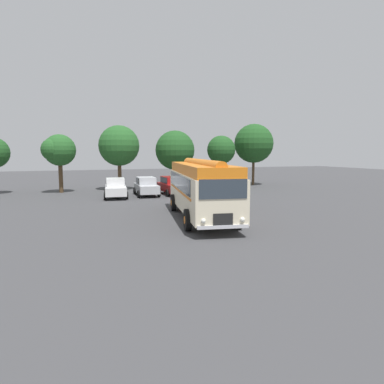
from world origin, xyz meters
The scene contains 10 objects.
ground_plane centered at (0.00, 0.00, 0.00)m, with size 120.00×120.00×0.00m, color #3D3D3F.
vintage_bus centered at (-0.62, 0.20, 1.89)m, with size 4.33×10.37×3.49m.
car_near_left centered at (-4.00, 11.36, 0.85)m, with size 2.35×4.38×1.66m.
car_mid_left centered at (-1.21, 11.84, 0.85)m, with size 2.16×4.30×1.66m.
car_mid_right centered at (1.18, 11.75, 0.85)m, with size 2.04×4.24×1.66m.
tree_left_of_centre centered at (-8.56, 16.90, 4.07)m, with size 3.18×3.02×5.60m.
tree_centre centered at (-2.72, 17.48, 4.53)m, with size 4.14×4.14×6.63m.
tree_right_of_centre centered at (3.48, 17.93, 4.12)m, with size 4.32×4.32×6.27m.
tree_far_right centered at (8.55, 16.80, 4.21)m, with size 3.18×3.18×5.75m.
tree_extra_right centered at (13.16, 17.36, 4.96)m, with size 4.58×4.58×7.21m.
Camera 1 is at (-8.14, -18.27, 3.89)m, focal length 32.00 mm.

